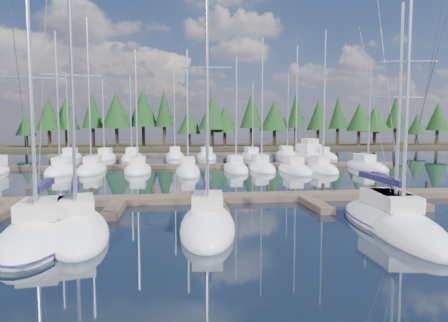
{
  "coord_description": "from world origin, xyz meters",
  "views": [
    {
      "loc": [
        -2.58,
        -8.07,
        4.93
      ],
      "look_at": [
        1.25,
        22.0,
        2.32
      ],
      "focal_mm": 32.0,
      "sensor_mm": 36.0,
      "label": 1
    }
  ],
  "objects": [
    {
      "name": "ground",
      "position": [
        0.0,
        30.0,
        0.0
      ],
      "size": [
        260.0,
        260.0,
        0.0
      ],
      "primitive_type": "plane",
      "color": "black",
      "rests_on": "ground"
    },
    {
      "name": "far_shore",
      "position": [
        0.0,
        90.0,
        0.3
      ],
      "size": [
        220.0,
        30.0,
        0.6
      ],
      "primitive_type": "cube",
      "color": "#2A2617",
      "rests_on": "ground"
    },
    {
      "name": "main_dock",
      "position": [
        0.0,
        17.36,
        0.2
      ],
      "size": [
        44.0,
        6.13,
        0.9
      ],
      "color": "#4A3C2E",
      "rests_on": "ground"
    },
    {
      "name": "back_docks",
      "position": [
        0.0,
        49.58,
        0.2
      ],
      "size": [
        50.0,
        21.8,
        0.4
      ],
      "color": "#4A3C2E",
      "rests_on": "ground"
    },
    {
      "name": "front_sailboat_1",
      "position": [
        -8.37,
        9.69,
        0.27
      ],
      "size": [
        3.93,
        8.36,
        12.58
      ],
      "color": "white",
      "rests_on": "ground"
    },
    {
      "name": "front_sailboat_2",
      "position": [
        -6.97,
        10.34,
        0.29
      ],
      "size": [
        4.4,
        8.12,
        12.96
      ],
      "color": "white",
      "rests_on": "ground"
    },
    {
      "name": "front_sailboat_3",
      "position": [
        -1.0,
        10.53,
        0.3
      ],
      "size": [
        3.32,
        7.87,
        13.78
      ],
      "color": "white",
      "rests_on": "ground"
    },
    {
      "name": "front_sailboat_4",
      "position": [
        8.01,
        10.13,
        0.27
      ],
      "size": [
        3.1,
        9.08,
        11.44
      ],
      "color": "white",
      "rests_on": "ground"
    },
    {
      "name": "front_sailboat_5",
      "position": [
        8.07,
        9.51,
        0.28
      ],
      "size": [
        4.54,
        10.33,
        14.28
      ],
      "color": "white",
      "rests_on": "ground"
    },
    {
      "name": "back_sailboat_rows",
      "position": [
        0.5,
        45.31,
        0.27
      ],
      "size": [
        47.24,
        31.81,
        17.22
      ],
      "color": "white",
      "rests_on": "ground"
    },
    {
      "name": "motor_yacht_right",
      "position": [
        19.8,
        55.96,
        0.53
      ],
      "size": [
        3.46,
        9.78,
        4.86
      ],
      "color": "white",
      "rests_on": "ground"
    },
    {
      "name": "tree_line",
      "position": [
        -3.51,
        80.23,
        7.39
      ],
      "size": [
        182.41,
        11.14,
        13.54
      ],
      "color": "black",
      "rests_on": "far_shore"
    }
  ]
}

